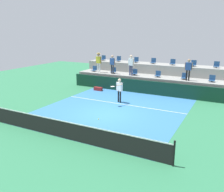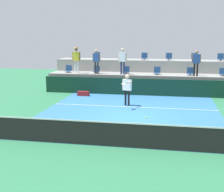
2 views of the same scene
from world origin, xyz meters
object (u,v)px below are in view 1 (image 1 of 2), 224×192
Objects in this scene: stadium_chair_upper_left at (118,59)px; stadium_chair_lower_right at (184,77)px; stadium_chair_lower_left at (113,71)px; stadium_chair_lower_mid_right at (158,74)px; stadium_chair_upper_right at (194,64)px; spectator_with_hat at (99,60)px; tennis_player at (119,88)px; spectator_in_grey at (131,63)px; spectator_in_white at (112,63)px; stadium_chair_upper_far_right at (217,65)px; spectator_leaning_on_rail at (188,68)px; stadium_chair_lower_far_left at (94,69)px; equipment_bag at (98,89)px; stadium_chair_lower_far_right at (212,79)px; tennis_ball at (99,119)px; stadium_chair_upper_center at (153,61)px; stadium_chair_upper_mid_right at (173,63)px; stadium_chair_lower_mid_left at (135,72)px; stadium_chair_upper_mid_left at (136,60)px; stadium_chair_upper_far_left at (103,58)px.

stadium_chair_lower_right is at bearing -14.79° from stadium_chair_upper_left.
stadium_chair_lower_mid_right is at bearing 0.00° from stadium_chair_lower_left.
spectator_with_hat reaches higher than stadium_chair_upper_right.
tennis_player is 4.43m from spectator_in_grey.
stadium_chair_lower_left is 0.89m from spectator_in_white.
spectator_with_hat is at bearing -167.62° from stadium_chair_upper_far_right.
stadium_chair_lower_far_left is at bearing 177.52° from spectator_leaning_on_rail.
spectator_leaning_on_rail is (8.12, -0.00, -0.12)m from spectator_with_hat.
equipment_bag is at bearing -166.10° from spectator_leaning_on_rail.
stadium_chair_lower_far_left is 0.31× the size of spectator_in_white.
stadium_chair_lower_far_right is 1.97m from spectator_leaning_on_rail.
tennis_player is at bearing 105.61° from tennis_ball.
tennis_player is at bearing -63.30° from stadium_chair_upper_left.
spectator_in_white is 6.68m from spectator_leaning_on_rail.
stadium_chair_lower_far_right is 0.31× the size of spectator_in_white.
stadium_chair_lower_far_right is 9.93m from spectator_with_hat.
tennis_player is (-5.71, -4.54, -0.38)m from stadium_chair_lower_far_right.
tennis_ball is at bearing -75.83° from spectator_in_grey.
stadium_chair_upper_center is 0.31× the size of spectator_in_white.
stadium_chair_lower_left is at bearing 180.00° from stadium_chair_lower_mid_right.
stadium_chair_upper_mid_right is 6.81m from tennis_player.
stadium_chair_upper_right is 0.30× the size of tennis_player.
stadium_chair_upper_left reaches higher than equipment_bag.
spectator_in_grey reaches higher than stadium_chair_lower_mid_left.
stadium_chair_lower_mid_left is at bearing 180.00° from stadium_chair_lower_far_right.
stadium_chair_lower_far_left is 1.00× the size of stadium_chair_upper_center.
stadium_chair_lower_mid_right is 4.25m from spectator_in_white.
stadium_chair_lower_left is at bearing 168.71° from spectator_in_grey.
stadium_chair_lower_left is 4.25m from stadium_chair_lower_mid_right.
stadium_chair_lower_mid_left is at bearing 180.00° from stadium_chair_lower_mid_right.
stadium_chair_lower_far_right is (6.41, 0.00, 0.00)m from stadium_chair_lower_mid_left.
stadium_chair_lower_mid_left is (2.12, 0.00, 0.00)m from stadium_chair_lower_left.
stadium_chair_upper_right is 1.00× the size of stadium_chair_upper_far_right.
spectator_with_hat is (-4.55, -2.18, 0.07)m from stadium_chair_upper_center.
spectator_leaning_on_rail is at bearing -8.63° from stadium_chair_lower_mid_right.
stadium_chair_upper_left is 0.31× the size of spectator_in_white.
spectator_leaning_on_rail is (3.57, -2.18, -0.04)m from stadium_chair_upper_center.
stadium_chair_upper_mid_left is at bearing 101.06° from spectator_in_grey.
stadium_chair_lower_far_left is 6.69m from tennis_player.
stadium_chair_lower_far_left is at bearing 180.00° from stadium_chair_lower_mid_right.
stadium_chair_lower_left is 0.29× the size of spectator_in_grey.
spectator_in_white is at bearing -10.04° from stadium_chair_lower_far_left.
spectator_leaning_on_rail is (3.95, 4.16, 1.19)m from tennis_player.
spectator_in_white is at bearing -144.94° from stadium_chair_upper_center.
stadium_chair_upper_far_right is (10.70, 0.00, 0.00)m from stadium_chair_upper_far_left.
spectator_in_white reaches higher than equipment_bag.
stadium_chair_upper_left is at bearing 116.70° from tennis_player.
spectator_with_hat reaches higher than stadium_chair_upper_center.
stadium_chair_lower_far_right reaches higher than tennis_player.
stadium_chair_upper_far_left is at bearing 180.00° from stadium_chair_upper_mid_right.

